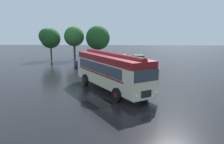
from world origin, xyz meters
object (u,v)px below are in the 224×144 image
vintage_bus (111,70)px  car_mid_right (121,60)px  car_near_left (84,60)px  car_mid_left (102,60)px  car_far_right (138,60)px

vintage_bus → car_mid_right: size_ratio=2.33×
car_near_left → car_mid_left: size_ratio=0.97×
car_near_left → car_mid_left: (2.69, 0.79, 0.00)m
vintage_bus → car_near_left: bearing=109.5°
car_near_left → vintage_bus: bearing=-70.5°
car_mid_right → car_far_right: (2.68, 0.18, 0.00)m
vintage_bus → car_near_left: size_ratio=2.32×
car_near_left → car_far_right: 8.43m
car_mid_left → car_far_right: bearing=-4.6°
car_near_left → car_mid_left: same height
car_mid_left → vintage_bus: bearing=-81.4°
car_near_left → car_mid_right: (5.74, 0.15, 0.00)m
car_near_left → car_mid_left: bearing=16.5°
car_mid_left → car_far_right: same height
vintage_bus → car_mid_right: 14.00m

